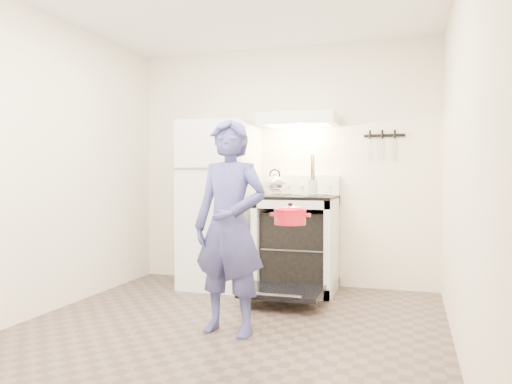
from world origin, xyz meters
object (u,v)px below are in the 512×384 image
(dutch_oven, at_px, (290,217))
(person, at_px, (230,227))
(stove_body, at_px, (297,245))
(tea_kettle, at_px, (275,182))
(refrigerator, at_px, (220,204))

(dutch_oven, bearing_deg, person, -136.25)
(stove_body, height_order, tea_kettle, tea_kettle)
(refrigerator, bearing_deg, dutch_oven, -46.88)
(stove_body, bearing_deg, tea_kettle, 165.66)
(refrigerator, distance_m, dutch_oven, 1.46)
(stove_body, height_order, person, person)
(refrigerator, height_order, dutch_oven, refrigerator)
(person, distance_m, dutch_oven, 0.51)
(stove_body, relative_size, tea_kettle, 3.47)
(stove_body, relative_size, dutch_oven, 2.93)
(person, xyz_separation_m, dutch_oven, (0.37, 0.35, 0.05))
(refrigerator, xyz_separation_m, stove_body, (0.81, 0.02, -0.39))
(tea_kettle, bearing_deg, person, -87.45)
(person, bearing_deg, refrigerator, 122.26)
(refrigerator, relative_size, tea_kettle, 6.41)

